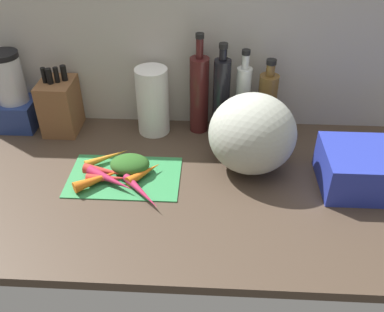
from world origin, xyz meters
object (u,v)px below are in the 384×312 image
(carrot_2, at_px, (106,171))
(carrot_4, at_px, (98,179))
(bottle_2, at_px, (242,100))
(bottle_3, at_px, (267,104))
(winter_squash, at_px, (252,134))
(carrot_5, at_px, (141,192))
(paper_towel_roll, at_px, (153,101))
(bottle_0, at_px, (199,94))
(dish_rack, at_px, (370,169))
(bottle_1, at_px, (221,98))
(carrot_0, at_px, (111,180))
(blender_appliance, at_px, (13,96))
(carrot_6, at_px, (109,178))
(cutting_board, at_px, (125,176))
(knife_block, at_px, (60,105))
(carrot_3, at_px, (144,173))
(carrot_1, at_px, (107,157))

(carrot_2, relative_size, carrot_4, 0.95)
(bottle_2, distance_m, bottle_3, 0.09)
(bottle_2, bearing_deg, winter_squash, -83.44)
(carrot_5, bearing_deg, paper_towel_roll, 91.37)
(bottle_0, xyz_separation_m, dish_rack, (0.54, -0.30, -0.09))
(bottle_1, height_order, dish_rack, bottle_1)
(carrot_0, xyz_separation_m, blender_appliance, (-0.42, 0.34, 0.10))
(carrot_6, bearing_deg, paper_towel_roll, 72.54)
(blender_appliance, bearing_deg, cutting_board, -32.90)
(knife_block, bearing_deg, carrot_3, -39.19)
(paper_towel_roll, xyz_separation_m, bottle_1, (0.24, -0.02, 0.03))
(carrot_0, bearing_deg, paper_towel_roll, 74.14)
(winter_squash, relative_size, blender_appliance, 0.95)
(carrot_5, distance_m, winter_squash, 0.39)
(paper_towel_roll, bearing_deg, carrot_0, -105.86)
(carrot_6, bearing_deg, bottle_1, 41.42)
(dish_rack, bearing_deg, carrot_5, -172.15)
(carrot_4, relative_size, bottle_3, 0.54)
(carrot_3, relative_size, bottle_0, 0.36)
(carrot_2, bearing_deg, bottle_3, 28.89)
(winter_squash, relative_size, bottle_3, 0.95)
(bottle_0, distance_m, dish_rack, 0.62)
(winter_squash, bearing_deg, knife_block, 163.77)
(cutting_board, xyz_separation_m, carrot_4, (-0.07, -0.04, 0.02))
(paper_towel_roll, bearing_deg, bottle_3, -0.21)
(knife_block, distance_m, dish_rack, 1.08)
(carrot_2, height_order, dish_rack, dish_rack)
(bottle_2, height_order, bottle_3, bottle_2)
(winter_squash, height_order, dish_rack, winter_squash)
(carrot_0, relative_size, winter_squash, 0.63)
(carrot_0, bearing_deg, knife_block, 127.33)
(cutting_board, relative_size, dish_rack, 1.21)
(bottle_2, bearing_deg, blender_appliance, 179.02)
(carrot_1, height_order, knife_block, knife_block)
(carrot_1, relative_size, carrot_2, 1.02)
(knife_block, xyz_separation_m, bottle_3, (0.74, 0.01, 0.02))
(paper_towel_roll, bearing_deg, carrot_1, -122.40)
(winter_squash, bearing_deg, paper_towel_roll, 148.89)
(carrot_1, height_order, bottle_2, bottle_2)
(knife_block, relative_size, dish_rack, 0.85)
(carrot_2, xyz_separation_m, blender_appliance, (-0.40, 0.30, 0.10))
(carrot_0, xyz_separation_m, paper_towel_roll, (0.09, 0.33, 0.10))
(bottle_0, relative_size, bottle_3, 1.26)
(blender_appliance, height_order, dish_rack, blender_appliance)
(cutting_board, xyz_separation_m, dish_rack, (0.76, 0.00, 0.06))
(carrot_1, bearing_deg, bottle_0, 37.27)
(carrot_3, distance_m, paper_towel_roll, 0.31)
(carrot_3, relative_size, bottle_2, 0.40)
(paper_towel_roll, bearing_deg, bottle_0, 6.43)
(carrot_6, xyz_separation_m, bottle_1, (0.34, 0.30, 0.13))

